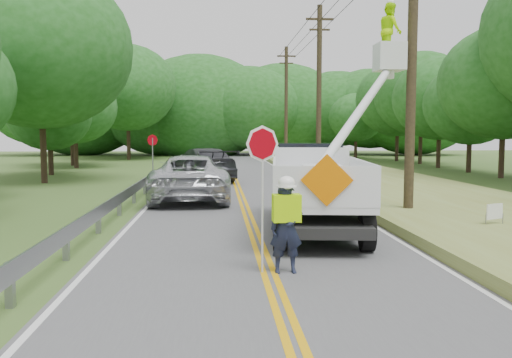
{
  "coord_description": "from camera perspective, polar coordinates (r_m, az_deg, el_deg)",
  "views": [
    {
      "loc": [
        -0.95,
        -7.12,
        2.65
      ],
      "look_at": [
        0.0,
        6.0,
        1.5
      ],
      "focal_mm": 37.34,
      "sensor_mm": 36.0,
      "label": 1
    }
  ],
  "objects": [
    {
      "name": "suv_silver",
      "position": [
        20.92,
        -7.09,
        0.15
      ],
      "size": [
        3.12,
        6.41,
        1.76
      ],
      "primitive_type": "imported",
      "rotation": [
        0.0,
        0.0,
        3.17
      ],
      "color": "silver",
      "rests_on": "road"
    },
    {
      "name": "treeline_horizon",
      "position": [
        63.49,
        -2.77,
        7.57
      ],
      "size": [
        56.16,
        15.04,
        12.57
      ],
      "color": "#1A4E15",
      "rests_on": "ground"
    },
    {
      "name": "tall_grass_verge",
      "position": [
        22.74,
        16.63,
        -1.52
      ],
      "size": [
        7.0,
        96.0,
        0.3
      ],
      "primitive_type": "cube",
      "color": "olive",
      "rests_on": "ground"
    },
    {
      "name": "suv_darkgrey",
      "position": [
        29.34,
        -5.79,
        1.58
      ],
      "size": [
        4.31,
        6.63,
        1.79
      ],
      "primitive_type": "imported",
      "rotation": [
        0.0,
        0.0,
        3.46
      ],
      "color": "#33343A",
      "rests_on": "road"
    },
    {
      "name": "treeline_left",
      "position": [
        40.57,
        -17.83,
        9.81
      ],
      "size": [
        11.04,
        54.36,
        11.59
      ],
      "color": "#332319",
      "rests_on": "ground"
    },
    {
      "name": "road",
      "position": [
        21.31,
        -1.55,
        -2.12
      ],
      "size": [
        7.2,
        96.0,
        0.03
      ],
      "color": "#4F4F52",
      "rests_on": "ground"
    },
    {
      "name": "bucket_truck",
      "position": [
        15.36,
        6.85,
        0.71
      ],
      "size": [
        4.52,
        6.83,
        6.54
      ],
      "color": "black",
      "rests_on": "road"
    },
    {
      "name": "guardrail",
      "position": [
        22.34,
        -12.01,
        -0.5
      ],
      "size": [
        0.18,
        48.0,
        0.77
      ],
      "color": "gray",
      "rests_on": "ground"
    },
    {
      "name": "utility_poles",
      "position": [
        25.0,
        9.84,
        10.94
      ],
      "size": [
        1.6,
        43.3,
        10.0
      ],
      "color": "black",
      "rests_on": "ground"
    },
    {
      "name": "yard_sign",
      "position": [
        15.04,
        24.19,
        -3.3
      ],
      "size": [
        0.54,
        0.24,
        0.82
      ],
      "color": "white",
      "rests_on": "ground"
    },
    {
      "name": "stop_sign_permanent",
      "position": [
        25.99,
        -11.02,
        2.81
      ],
      "size": [
        0.47,
        0.32,
        2.56
      ],
      "color": "gray",
      "rests_on": "ground"
    },
    {
      "name": "flagger",
      "position": [
        9.99,
        3.19,
        -4.49
      ],
      "size": [
        1.08,
        0.43,
        2.76
      ],
      "color": "#191E33",
      "rests_on": "road"
    },
    {
      "name": "treeline_right",
      "position": [
        34.43,
        25.5,
        9.98
      ],
      "size": [
        12.06,
        54.39,
        12.1
      ],
      "color": "#332319",
      "rests_on": "ground"
    },
    {
      "name": "ground",
      "position": [
        7.66,
        3.35,
        -15.26
      ],
      "size": [
        140.0,
        140.0,
        0.0
      ],
      "primitive_type": "plane",
      "color": "#3A5523",
      "rests_on": "ground"
    }
  ]
}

